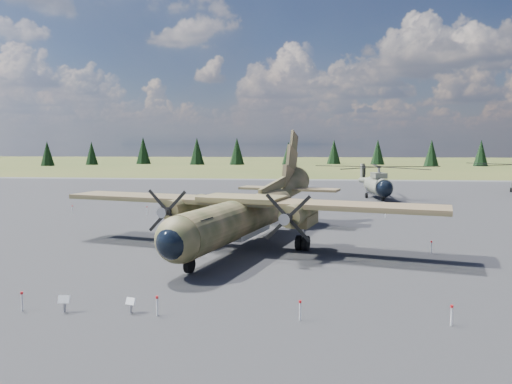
{
  "coord_description": "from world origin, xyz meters",
  "views": [
    {
      "loc": [
        8.16,
        -33.42,
        7.2
      ],
      "look_at": [
        4.65,
        2.0,
        3.79
      ],
      "focal_mm": 35.0,
      "sensor_mm": 36.0,
      "label": 1
    }
  ],
  "objects": [
    {
      "name": "ground",
      "position": [
        0.0,
        0.0,
        0.0
      ],
      "size": [
        500.0,
        500.0,
        0.0
      ],
      "primitive_type": "plane",
      "color": "brown",
      "rests_on": "ground"
    },
    {
      "name": "apron",
      "position": [
        0.0,
        10.0,
        0.0
      ],
      "size": [
        120.0,
        120.0,
        0.04
      ],
      "primitive_type": "cube",
      "color": "#55565A",
      "rests_on": "ground"
    },
    {
      "name": "transport_plane",
      "position": [
        4.07,
        1.73,
        2.59
      ],
      "size": [
        27.15,
        24.28,
        9.02
      ],
      "rotation": [
        0.0,
        0.0,
        -0.26
      ],
      "color": "#3A4022",
      "rests_on": "ground"
    },
    {
      "name": "helicopter_near",
      "position": [
        17.69,
        33.32,
        3.12
      ],
      "size": [
        18.92,
        21.21,
        4.4
      ],
      "rotation": [
        0.0,
        0.0,
        0.1
      ],
      "color": "slate",
      "rests_on": "ground"
    },
    {
      "name": "info_placard_left",
      "position": [
        -2.09,
        -13.51,
        0.51
      ],
      "size": [
        0.5,
        0.26,
        0.76
      ],
      "rotation": [
        0.0,
        0.0,
        0.11
      ],
      "color": "gray",
      "rests_on": "ground"
    },
    {
      "name": "info_placard_right",
      "position": [
        0.78,
        -13.31,
        0.46
      ],
      "size": [
        0.47,
        0.29,
        0.68
      ],
      "rotation": [
        0.0,
        0.0,
        -0.27
      ],
      "color": "gray",
      "rests_on": "ground"
    },
    {
      "name": "barrier_fence",
      "position": [
        -0.46,
        -0.08,
        0.51
      ],
      "size": [
        33.12,
        29.62,
        0.85
      ],
      "color": "white",
      "rests_on": "ground"
    },
    {
      "name": "treeline",
      "position": [
        -7.68,
        -4.48,
        4.71
      ],
      "size": [
        312.74,
        308.74,
        10.99
      ],
      "color": "black",
      "rests_on": "ground"
    }
  ]
}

